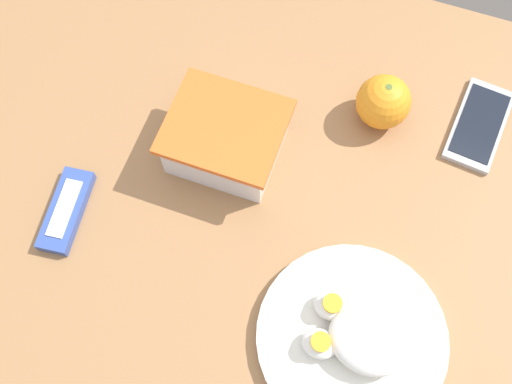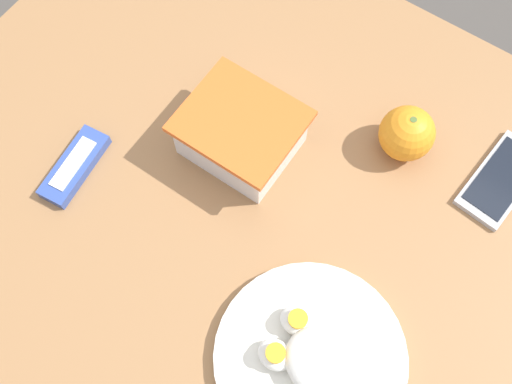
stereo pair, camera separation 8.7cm
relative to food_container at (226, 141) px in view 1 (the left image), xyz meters
The scene contains 7 objects.
ground_plane 0.78m from the food_container, 53.26° to the right, with size 10.00×10.00×0.00m, color #4C4742.
table 0.15m from the food_container, 53.26° to the right, with size 1.05×0.90×0.74m.
food_container is the anchor object (origin of this frame).
orange_fruit 0.25m from the food_container, 34.37° to the left, with size 0.08×0.08×0.08m.
rice_plate 0.34m from the food_container, 38.83° to the right, with size 0.26×0.26×0.06m.
candy_bar 0.26m from the food_container, 136.98° to the right, with size 0.06×0.13×0.02m.
cell_phone 0.40m from the food_container, 25.89° to the left, with size 0.09×0.16×0.01m.
Camera 1 is at (0.14, -0.33, 1.58)m, focal length 42.00 mm.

